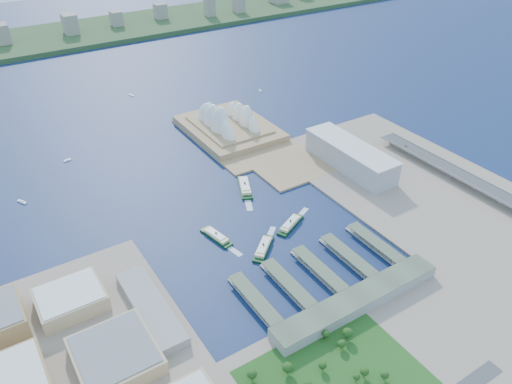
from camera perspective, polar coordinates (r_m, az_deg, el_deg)
ground at (r=601.69m, az=1.66°, el=-5.69°), size 3000.00×3000.00×0.00m
south_land at (r=493.65m, az=16.18°, el=-18.38°), size 720.00×180.00×3.00m
east_land at (r=714.43m, az=20.18°, el=-0.84°), size 240.00×500.00×3.00m
peninsula at (r=834.87m, az=-2.23°, el=6.46°), size 135.00×220.00×3.00m
far_shore at (r=1438.98m, az=-21.69°, el=16.11°), size 2200.00×260.00×12.00m
opera_house at (r=836.19m, az=-3.13°, el=8.80°), size 134.00×180.00×58.00m
toaster_building at (r=746.08m, az=10.72°, el=4.02°), size 45.00×155.00×35.00m
expressway at (r=750.09m, az=23.77°, el=0.68°), size 26.00×340.00×11.85m
west_buildings at (r=479.87m, az=-19.99°, el=-18.52°), size 200.00×280.00×27.00m
ferry_wharves at (r=560.53m, az=7.21°, el=-8.86°), size 184.00×90.00×9.30m
terminal_building at (r=527.29m, az=11.49°, el=-12.07°), size 200.00×28.00×12.00m
park at (r=464.34m, az=9.10°, el=-19.67°), size 150.00×110.00×16.00m
far_skyline at (r=1411.60m, az=-21.77°, el=17.23°), size 1900.00×140.00×55.00m
ferry_a at (r=605.78m, az=-4.59°, el=-4.93°), size 21.43×50.16×9.21m
ferry_b at (r=693.27m, az=-1.29°, el=0.76°), size 37.02×58.71×10.92m
ferry_c at (r=586.73m, az=0.85°, el=-6.27°), size 46.40×42.57×9.51m
ferry_d at (r=624.39m, az=3.96°, el=-3.56°), size 49.83×33.05×9.33m
boat_a at (r=737.18m, az=-25.18°, el=-0.99°), size 10.38×15.15×2.92m
boat_b at (r=814.82m, az=-20.75°, el=3.43°), size 11.10×5.73×2.86m
boat_c at (r=1015.47m, az=0.48°, el=11.53°), size 6.28×11.57×2.50m
boat_e at (r=1022.01m, az=-14.05°, el=10.69°), size 6.57×12.52×2.93m
car_c at (r=806.37m, az=16.75°, el=5.07°), size 1.75×4.31×1.25m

